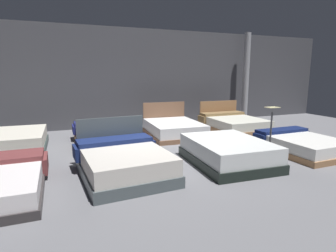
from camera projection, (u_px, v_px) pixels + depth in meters
ground_plane at (157, 152)px, 6.91m from camera, size 18.00×18.00×0.02m
showroom_back_wall at (122, 78)px, 9.93m from camera, size 18.00×0.06×3.50m
bed_1 at (123, 161)px, 5.24m from camera, size 1.69×2.06×0.99m
bed_2 at (228, 152)px, 5.93m from camera, size 1.61×2.07×0.52m
bed_3 at (302, 145)px, 6.76m from camera, size 1.56×1.92×0.47m
bed_4 at (14, 142)px, 6.93m from camera, size 1.55×1.98×0.47m
bed_5 at (103, 134)px, 7.76m from camera, size 1.53×1.93×0.51m
bed_6 at (174, 129)px, 8.58m from camera, size 1.65×2.11×0.96m
bed_7 at (233, 123)px, 9.45m from camera, size 1.75×2.14×0.92m
price_sign at (270, 139)px, 6.22m from camera, size 0.28×0.24×1.18m
support_pillar at (246, 77)px, 11.28m from camera, size 0.25×0.25×3.50m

